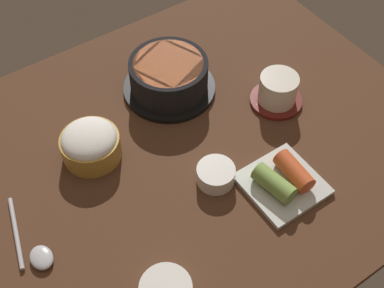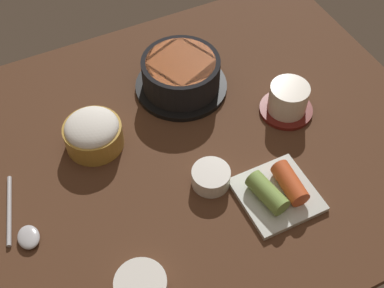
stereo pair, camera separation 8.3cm
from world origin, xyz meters
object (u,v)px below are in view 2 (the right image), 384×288
object	(u,v)px
banchan_cup_center	(211,177)
kimchi_plate	(278,191)
tea_cup_with_saucer	(288,100)
spoon	(23,229)
rice_bowl	(93,132)
stone_pot	(181,75)
side_bowl_near	(141,286)

from	to	relation	value
banchan_cup_center	kimchi_plate	distance (cm)	12.01
tea_cup_with_saucer	spoon	distance (cm)	54.72
kimchi_plate	tea_cup_with_saucer	bearing A→B (deg)	53.06
rice_bowl	banchan_cup_center	bearing A→B (deg)	-48.25
banchan_cup_center	spoon	bearing A→B (deg)	171.10
banchan_cup_center	kimchi_plate	bearing A→B (deg)	-40.40
kimchi_plate	spoon	bearing A→B (deg)	162.91
rice_bowl	tea_cup_with_saucer	world-z (taller)	same
rice_bowl	kimchi_plate	size ratio (longest dim) A/B	0.84
banchan_cup_center	stone_pot	bearing A→B (deg)	77.20
banchan_cup_center	kimchi_plate	size ratio (longest dim) A/B	0.53
spoon	side_bowl_near	bearing A→B (deg)	-52.88
rice_bowl	tea_cup_with_saucer	bearing A→B (deg)	-13.32
rice_bowl	spoon	distance (cm)	21.42
kimchi_plate	spoon	xyz separation A→B (cm)	(-42.08, 12.94, -1.05)
stone_pot	kimchi_plate	distance (cm)	32.01
kimchi_plate	side_bowl_near	distance (cm)	28.66
rice_bowl	tea_cup_with_saucer	xyz separation A→B (cm)	(37.35, -8.84, -0.21)
stone_pot	spoon	bearing A→B (deg)	-153.91
banchan_cup_center	side_bowl_near	size ratio (longest dim) A/B	0.85
banchan_cup_center	side_bowl_near	xyz separation A→B (cm)	(-18.99, -13.27, -0.07)
rice_bowl	side_bowl_near	distance (cm)	31.12
rice_bowl	banchan_cup_center	distance (cm)	23.69
rice_bowl	kimchi_plate	distance (cm)	35.61
tea_cup_with_saucer	banchan_cup_center	xyz separation A→B (cm)	(-21.61, -8.79, -1.39)
kimchi_plate	stone_pot	bearing A→B (deg)	96.66
side_bowl_near	banchan_cup_center	bearing A→B (deg)	34.95
banchan_cup_center	side_bowl_near	bearing A→B (deg)	-145.05
tea_cup_with_saucer	banchan_cup_center	bearing A→B (deg)	-157.86
rice_bowl	tea_cup_with_saucer	distance (cm)	38.38
banchan_cup_center	spoon	distance (cm)	33.35
side_bowl_near	spoon	bearing A→B (deg)	127.12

